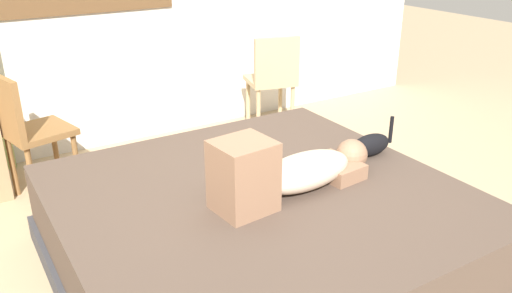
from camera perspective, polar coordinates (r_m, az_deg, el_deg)
name	(u,v)px	position (r m, az deg, el deg)	size (l,w,h in m)	color
ground_plane	(269,290)	(2.76, 1.43, -15.19)	(16.00, 16.00, 0.00)	tan
bed	(260,232)	(2.77, 0.41, -9.24)	(1.97, 1.94, 0.47)	#38383D
person_lying	(290,171)	(2.60, 3.69, -2.66)	(0.94, 0.34, 0.34)	#CCB299
cat	(368,145)	(3.08, 12.00, 0.13)	(0.36, 0.11, 0.21)	black
chair_by_desk	(27,127)	(3.66, -23.48, 1.91)	(0.46, 0.46, 0.86)	brown
chair_spare	(273,77)	(4.48, 1.82, 7.50)	(0.46, 0.46, 0.86)	tan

